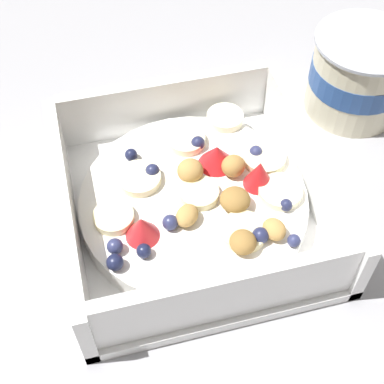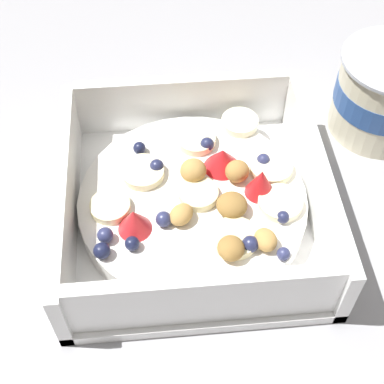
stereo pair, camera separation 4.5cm
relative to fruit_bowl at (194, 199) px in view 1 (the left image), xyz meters
The scene contains 3 objects.
ground_plane 0.03m from the fruit_bowl, 75.08° to the left, with size 2.40×2.40×0.00m, color #9E9EA3.
fruit_bowl is the anchor object (origin of this frame).
yogurt_cup 0.20m from the fruit_bowl, 116.23° to the left, with size 0.10×0.10×0.08m.
Camera 1 is at (0.26, -0.09, 0.38)m, focal length 52.01 mm.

